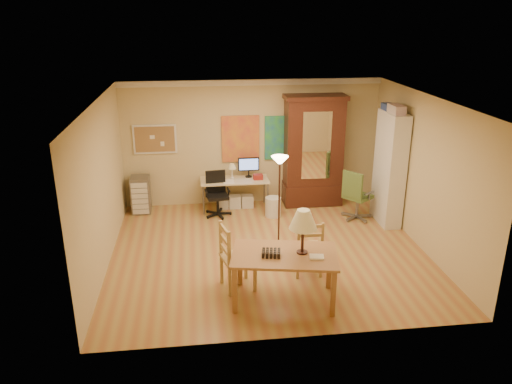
{
  "coord_description": "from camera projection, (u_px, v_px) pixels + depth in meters",
  "views": [
    {
      "loc": [
        -1.2,
        -7.89,
        4.04
      ],
      "look_at": [
        -0.19,
        0.3,
        1.02
      ],
      "focal_mm": 35.0,
      "sensor_mm": 36.0,
      "label": 1
    }
  ],
  "objects": [
    {
      "name": "torchiere_lamp",
      "position": [
        280.0,
        175.0,
        8.68
      ],
      "size": [
        0.3,
        0.3,
        1.67
      ],
      "color": "#3A2117",
      "rests_on": "floor"
    },
    {
      "name": "art_panel_left",
      "position": [
        241.0,
        139.0,
        10.65
      ],
      "size": [
        0.8,
        0.04,
        1.0
      ],
      "primitive_type": "cube",
      "color": "gold",
      "rests_on": "floor"
    },
    {
      "name": "ladder_chair_left",
      "position": [
        236.0,
        259.0,
        7.56
      ],
      "size": [
        0.57,
        0.58,
        1.06
      ],
      "color": "#A18549",
      "rests_on": "floor"
    },
    {
      "name": "dining_table",
      "position": [
        291.0,
        244.0,
        7.1
      ],
      "size": [
        1.65,
        1.17,
        1.42
      ],
      "color": "brown",
      "rests_on": "floor"
    },
    {
      "name": "ladder_chair_back",
      "position": [
        308.0,
        249.0,
        7.98
      ],
      "size": [
        0.44,
        0.42,
        0.95
      ],
      "color": "#A18549",
      "rests_on": "floor"
    },
    {
      "name": "wastebin",
      "position": [
        273.0,
        207.0,
        10.33
      ],
      "size": [
        0.33,
        0.33,
        0.41
      ],
      "primitive_type": "cylinder",
      "color": "silver",
      "rests_on": "floor"
    },
    {
      "name": "bookshelf",
      "position": [
        389.0,
        169.0,
        9.77
      ],
      "size": [
        0.33,
        0.89,
        2.23
      ],
      "color": "white",
      "rests_on": "floor"
    },
    {
      "name": "computer_desk",
      "position": [
        236.0,
        190.0,
        10.7
      ],
      "size": [
        1.44,
        0.63,
        1.09
      ],
      "color": "beige",
      "rests_on": "floor"
    },
    {
      "name": "crown_molding",
      "position": [
        252.0,
        82.0,
        10.26
      ],
      "size": [
        5.5,
        0.08,
        0.12
      ],
      "primitive_type": "cube",
      "color": "white",
      "rests_on": "floor"
    },
    {
      "name": "office_chair_green",
      "position": [
        356.0,
        206.0,
        10.17
      ],
      "size": [
        0.66,
        0.66,
        1.04
      ],
      "color": "slate",
      "rests_on": "floor"
    },
    {
      "name": "armoire",
      "position": [
        313.0,
        158.0,
        10.75
      ],
      "size": [
        1.3,
        0.62,
        2.39
      ],
      "color": "#33170D",
      "rests_on": "floor"
    },
    {
      "name": "corkboard",
      "position": [
        155.0,
        139.0,
        10.42
      ],
      "size": [
        0.9,
        0.04,
        0.62
      ],
      "primitive_type": "cube",
      "color": "#9F734B",
      "rests_on": "floor"
    },
    {
      "name": "floor",
      "position": [
        268.0,
        251.0,
        8.87
      ],
      "size": [
        5.5,
        5.5,
        0.0
      ],
      "primitive_type": "plane",
      "color": "#AD6D3D",
      "rests_on": "ground"
    },
    {
      "name": "art_panel_right",
      "position": [
        282.0,
        138.0,
        10.75
      ],
      "size": [
        0.75,
        0.04,
        0.95
      ],
      "primitive_type": "cube",
      "color": "teal",
      "rests_on": "floor"
    },
    {
      "name": "drawer_cart",
      "position": [
        141.0,
        195.0,
        10.49
      ],
      "size": [
        0.39,
        0.46,
        0.77
      ],
      "color": "slate",
      "rests_on": "floor"
    },
    {
      "name": "office_chair_black",
      "position": [
        217.0,
        204.0,
        10.37
      ],
      "size": [
        0.57,
        0.57,
        0.93
      ],
      "color": "black",
      "rests_on": "floor"
    }
  ]
}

